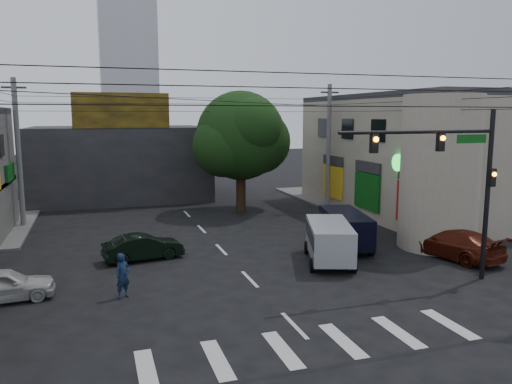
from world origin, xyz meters
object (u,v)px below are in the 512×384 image
utility_pole_far_left (19,154)px  navy_van (345,230)px  silver_minivan (329,243)px  street_tree (241,136)px  traffic_gantry (456,168)px  maroon_sedan (454,244)px  traffic_officer (123,276)px  utility_pole_far_right (328,147)px  white_compact (3,285)px  dark_sedan (143,247)px

utility_pole_far_left → navy_van: utility_pole_far_left is taller
utility_pole_far_left → silver_minivan: bearing=-40.8°
street_tree → traffic_gantry: bearing=-78.0°
traffic_gantry → maroon_sedan: (2.68, 3.02, -4.11)m
traffic_officer → street_tree: bearing=23.0°
utility_pole_far_right → silver_minivan: (-6.17, -12.79, -3.65)m
traffic_gantry → traffic_officer: traffic_gantry is taller
street_tree → white_compact: street_tree is taller
traffic_gantry → maroon_sedan: 5.76m
street_tree → navy_van: street_tree is taller
utility_pole_far_left → utility_pole_far_right: size_ratio=1.00×
street_tree → white_compact: (-13.59, -14.54, -4.85)m
maroon_sedan → navy_van: 5.35m
utility_pole_far_left → silver_minivan: utility_pole_far_left is taller
street_tree → traffic_officer: bearing=-120.7°
utility_pole_far_right → navy_van: (-4.19, -10.67, -3.65)m
white_compact → maroon_sedan: bearing=-95.7°
street_tree → dark_sedan: 14.15m
dark_sedan → white_compact: bearing=115.6°
silver_minivan → utility_pole_far_left: bearing=68.2°
white_compact → silver_minivan: silver_minivan is taller
utility_pole_far_left → white_compact: size_ratio=2.44×
navy_van → traffic_officer: 12.21m
navy_van → utility_pole_far_right: bearing=-8.5°
street_tree → traffic_officer: (-9.26, -15.59, -4.59)m
silver_minivan → traffic_officer: 9.75m
traffic_officer → maroon_sedan: bearing=-34.1°
utility_pole_far_right → traffic_officer: utility_pole_far_right is taller
street_tree → utility_pole_far_left: bearing=-176.1°
traffic_gantry → maroon_sedan: size_ratio=1.36×
utility_pole_far_left → navy_van: 20.24m
traffic_gantry → utility_pole_far_right: bearing=81.1°
traffic_gantry → dark_sedan: traffic_gantry is taller
street_tree → traffic_gantry: street_tree is taller
utility_pole_far_left → dark_sedan: 12.23m
utility_pole_far_right → traffic_officer: bearing=-137.2°
traffic_gantry → traffic_officer: size_ratio=4.09×
utility_pole_far_right → navy_van: 12.03m
street_tree → white_compact: size_ratio=2.30×
silver_minivan → traffic_officer: bearing=119.6°
utility_pole_far_right → traffic_officer: 21.80m
utility_pole_far_left → dark_sedan: utility_pole_far_left is taller
silver_minivan → dark_sedan: bearing=88.1°
navy_van → traffic_gantry: bearing=-153.6°
street_tree → maroon_sedan: bearing=-66.5°
utility_pole_far_left → utility_pole_far_right: 21.00m
utility_pole_far_left → silver_minivan: 19.92m
dark_sedan → maroon_sedan: maroon_sedan is taller
street_tree → traffic_gantry: 18.42m
traffic_gantry → utility_pole_far_right: (2.68, 17.00, -0.23)m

